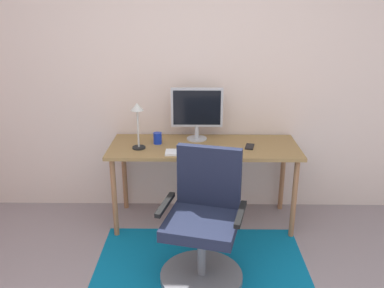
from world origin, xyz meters
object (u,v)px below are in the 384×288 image
object	(u,v)px
computer_mouse	(231,152)
cell_phone	(250,147)
desk	(204,153)
desk_lamp	(137,117)
keyboard	(192,152)
coffee_cup	(158,138)
monitor	(197,110)
office_chair	(203,231)

from	to	relation	value
computer_mouse	cell_phone	bearing A→B (deg)	44.35
cell_phone	desk	bearing A→B (deg)	-172.93
desk_lamp	cell_phone	bearing A→B (deg)	2.65
keyboard	coffee_cup	world-z (taller)	coffee_cup
desk_lamp	monitor	bearing A→B (deg)	26.84
desk_lamp	office_chair	bearing A→B (deg)	-52.67
coffee_cup	office_chair	distance (m)	1.00
keyboard	office_chair	distance (m)	0.70
computer_mouse	office_chair	xyz separation A→B (m)	(-0.23, -0.58, -0.38)
keyboard	computer_mouse	world-z (taller)	computer_mouse
computer_mouse	office_chair	distance (m)	0.73
desk	computer_mouse	xyz separation A→B (m)	(0.22, -0.20, 0.09)
desk	office_chair	size ratio (longest dim) A/B	1.71
desk_lamp	office_chair	world-z (taller)	desk_lamp
computer_mouse	cell_phone	distance (m)	0.24
keyboard	office_chair	bearing A→B (deg)	-81.33
monitor	office_chair	distance (m)	1.14
monitor	cell_phone	xyz separation A→B (m)	(0.45, -0.20, -0.27)
desk	office_chair	world-z (taller)	office_chair
desk_lamp	office_chair	xyz separation A→B (m)	(0.54, -0.70, -0.64)
monitor	desk_lamp	world-z (taller)	monitor
monitor	coffee_cup	bearing A→B (deg)	-160.29
monitor	cell_phone	bearing A→B (deg)	-24.31
cell_phone	office_chair	bearing A→B (deg)	-105.34
keyboard	cell_phone	size ratio (longest dim) A/B	3.07
desk	coffee_cup	size ratio (longest dim) A/B	16.44
desk	desk_lamp	distance (m)	0.65
desk	keyboard	world-z (taller)	keyboard
monitor	desk_lamp	distance (m)	0.55
computer_mouse	desk_lamp	bearing A→B (deg)	171.05
coffee_cup	office_chair	world-z (taller)	office_chair
desk	coffee_cup	distance (m)	0.42
desk_lamp	computer_mouse	bearing A→B (deg)	-8.95
keyboard	desk_lamp	world-z (taller)	desk_lamp
monitor	desk_lamp	bearing A→B (deg)	-153.16
cell_phone	keyboard	bearing A→B (deg)	-149.06
desk	monitor	xyz separation A→B (m)	(-0.06, 0.16, 0.34)
desk	office_chair	distance (m)	0.84
monitor	desk	bearing A→B (deg)	-69.17
computer_mouse	desk_lamp	xyz separation A→B (m)	(-0.77, 0.12, 0.26)
monitor	cell_phone	distance (m)	0.56
computer_mouse	coffee_cup	distance (m)	0.67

